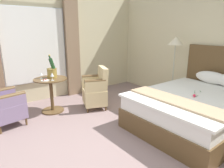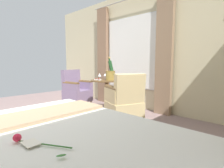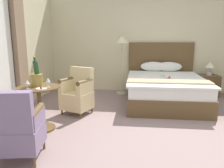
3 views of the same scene
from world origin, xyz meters
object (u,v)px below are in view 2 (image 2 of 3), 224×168
Objects in this scene: wine_glass_near_edge at (100,75)px; side_table_round at (106,94)px; wine_glass_near_bucket at (105,75)px; armchair_by_window at (125,104)px; snack_plate at (98,80)px; champagne_bucket at (110,74)px; armchair_facing_bed at (76,90)px.

side_table_round is at bearing 173.65° from wine_glass_near_edge.
wine_glass_near_edge reaches higher than side_table_round.
armchair_by_window is at bearing 62.92° from wine_glass_near_bucket.
wine_glass_near_bucket is (-0.10, -0.15, 0.41)m from side_table_round.
armchair_by_window reaches higher than snack_plate.
wine_glass_near_bucket is (-0.05, -0.22, -0.04)m from champagne_bucket.
armchair_by_window is (0.23, 0.88, -0.43)m from wine_glass_near_edge.
champagne_bucket is at bearing 100.23° from armchair_facing_bed.
armchair_facing_bed is at bearing -92.99° from wine_glass_near_edge.
snack_plate is (0.17, -0.22, -0.13)m from champagne_bucket.
champagne_bucket reaches higher than armchair_facing_bed.
champagne_bucket reaches higher than snack_plate.
side_table_round is at bearing -53.92° from champagne_bucket.
wine_glass_near_edge is at bearing -6.35° from side_table_round.
snack_plate is at bearing -51.09° from side_table_round.
armchair_facing_bed is (-0.05, -0.93, -0.42)m from wine_glass_near_edge.
armchair_facing_bed is at bearing -89.16° from snack_plate.
snack_plate is 0.86m from armchair_facing_bed.
wine_glass_near_bucket is 0.87× the size of wine_glass_near_edge.
side_table_round is 4.67× the size of wine_glass_near_edge.
armchair_facing_bed is at bearing -73.61° from wine_glass_near_bucket.
wine_glass_near_bucket is 0.24m from snack_plate.
side_table_round is 0.96m from armchair_by_window.
wine_glass_near_edge reaches higher than snack_plate.
armchair_by_window is 1.83m from armchair_facing_bed.
champagne_bucket is at bearing 77.00° from wine_glass_near_bucket.
side_table_round is 0.45m from wine_glass_near_bucket.
armchair_facing_bed is at bearing -82.09° from side_table_round.
side_table_round is 0.78× the size of armchair_facing_bed.
armchair_by_window is at bearing 81.14° from armchair_facing_bed.
snack_plate is 0.18× the size of armchair_by_window.
snack_plate is 1.10m from armchair_by_window.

